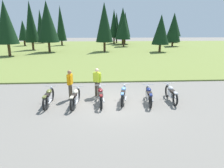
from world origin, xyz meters
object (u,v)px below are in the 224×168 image
motorcycle_maroon (101,96)px  rider_in_hivis_vest (70,83)px  motorcycle_cream (75,97)px  motorcycle_silver (171,93)px  rider_checking_bike (97,81)px  motorcycle_olive (49,97)px  motorcycle_sky_blue (123,94)px  motorcycle_navy (149,95)px

motorcycle_maroon → rider_in_hivis_vest: size_ratio=1.26×
motorcycle_cream → motorcycle_maroon: 1.31m
motorcycle_maroon → motorcycle_silver: same height
rider_checking_bike → rider_in_hivis_vest: bearing=-164.7°
motorcycle_olive → rider_checking_bike: bearing=25.7°
motorcycle_olive → rider_checking_bike: rider_checking_bike is taller
motorcycle_olive → rider_in_hivis_vest: 1.39m
motorcycle_sky_blue → motorcycle_maroon: bearing=-170.4°
motorcycle_cream → rider_in_hivis_vest: (-0.37, 0.94, 0.51)m
motorcycle_sky_blue → rider_in_hivis_vest: size_ratio=1.25×
motorcycle_maroon → rider_checking_bike: bearing=98.5°
motorcycle_cream → motorcycle_maroon: bearing=6.6°
rider_in_hivis_vest → motorcycle_maroon: bearing=-25.4°
motorcycle_sky_blue → rider_checking_bike: size_ratio=1.25×
motorcycle_cream → motorcycle_sky_blue: 2.55m
motorcycle_olive → motorcycle_navy: (5.24, -0.01, 0.00)m
motorcycle_navy → motorcycle_silver: same height
motorcycle_silver → rider_in_hivis_vest: (-5.51, 0.59, 0.51)m
rider_in_hivis_vest → rider_checking_bike: 1.54m
motorcycle_olive → motorcycle_maroon: 2.68m
motorcycle_maroon → motorcycle_navy: size_ratio=1.00×
motorcycle_sky_blue → motorcycle_silver: size_ratio=0.99×
motorcycle_olive → motorcycle_sky_blue: (3.91, 0.22, 0.00)m
motorcycle_navy → rider_checking_bike: size_ratio=1.26×
motorcycle_olive → motorcycle_navy: 5.24m
motorcycle_maroon → motorcycle_sky_blue: same height
motorcycle_olive → rider_in_hivis_vest: size_ratio=1.26×
motorcycle_cream → motorcycle_navy: 3.86m
motorcycle_olive → rider_in_hivis_vest: bearing=38.1°
motorcycle_sky_blue → motorcycle_silver: same height
motorcycle_olive → motorcycle_sky_blue: size_ratio=1.01×
motorcycle_cream → rider_checking_bike: size_ratio=1.26×
motorcycle_maroon → rider_in_hivis_vest: 1.91m
motorcycle_silver → rider_in_hivis_vest: 5.56m
motorcycle_cream → rider_checking_bike: bearing=50.3°
motorcycle_olive → motorcycle_cream: size_ratio=1.00×
motorcycle_olive → motorcycle_sky_blue: 3.92m
motorcycle_maroon → motorcycle_sky_blue: 1.25m
motorcycle_olive → motorcycle_silver: size_ratio=1.00×
motorcycle_cream → motorcycle_sky_blue: bearing=8.1°
motorcycle_navy → motorcycle_silver: (1.28, 0.22, 0.00)m
motorcycle_navy → motorcycle_silver: bearing=9.6°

